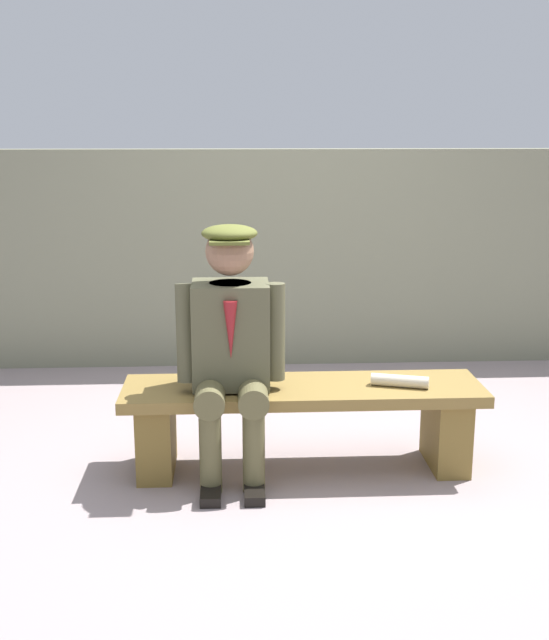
{
  "coord_description": "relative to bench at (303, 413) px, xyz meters",
  "views": [
    {
      "loc": [
        0.35,
        3.89,
        1.75
      ],
      "look_at": [
        0.15,
        0.0,
        0.81
      ],
      "focal_mm": 44.51,
      "sensor_mm": 36.0,
      "label": 1
    }
  ],
  "objects": [
    {
      "name": "rolled_magazine",
      "position": [
        -0.49,
        0.05,
        0.18
      ],
      "size": [
        0.3,
        0.14,
        0.06
      ],
      "primitive_type": "cylinder",
      "rotation": [
        0.0,
        1.57,
        -0.29
      ],
      "color": "beige",
      "rests_on": "bench"
    },
    {
      "name": "bench",
      "position": [
        0.0,
        0.0,
        0.0
      ],
      "size": [
        1.86,
        0.48,
        0.46
      ],
      "color": "olive",
      "rests_on": "ground"
    },
    {
      "name": "ground_plane",
      "position": [
        0.0,
        0.0,
        -0.31
      ],
      "size": [
        30.0,
        30.0,
        0.0
      ],
      "primitive_type": "plane",
      "color": "gray"
    },
    {
      "name": "stadium_wall",
      "position": [
        0.0,
        -2.02,
        0.49
      ],
      "size": [
        12.0,
        0.24,
        1.61
      ],
      "primitive_type": "cube",
      "color": "slate",
      "rests_on": "ground"
    },
    {
      "name": "seated_man",
      "position": [
        0.37,
        0.06,
        0.41
      ],
      "size": [
        0.56,
        0.59,
        1.3
      ],
      "color": "#4F4E36",
      "rests_on": "ground"
    }
  ]
}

